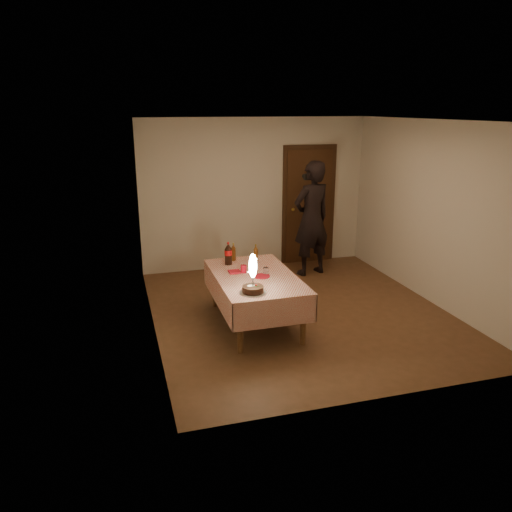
# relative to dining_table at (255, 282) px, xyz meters

# --- Properties ---
(ground) EXTENTS (4.00, 4.50, 0.01)m
(ground) POSITION_rel_dining_table_xyz_m (0.70, 0.20, -0.58)
(ground) COLOR brown
(ground) RESTS_ON ground
(room_shell) EXTENTS (4.04, 4.54, 2.62)m
(room_shell) POSITION_rel_dining_table_xyz_m (0.74, 0.27, 1.07)
(room_shell) COLOR beige
(room_shell) RESTS_ON ground
(dining_table) EXTENTS (1.02, 1.72, 0.68)m
(dining_table) POSITION_rel_dining_table_xyz_m (0.00, 0.00, 0.00)
(dining_table) COLOR brown
(dining_table) RESTS_ON ground
(birthday_cake) EXTENTS (0.31, 0.31, 0.48)m
(birthday_cake) POSITION_rel_dining_table_xyz_m (-0.20, -0.60, 0.22)
(birthday_cake) COLOR white
(birthday_cake) RESTS_ON dining_table
(red_plate) EXTENTS (0.22, 0.22, 0.01)m
(red_plate) POSITION_rel_dining_table_xyz_m (0.07, -0.07, 0.10)
(red_plate) COLOR #AE0C1B
(red_plate) RESTS_ON dining_table
(red_cup) EXTENTS (0.08, 0.08, 0.10)m
(red_cup) POSITION_rel_dining_table_xyz_m (-0.11, 0.15, 0.14)
(red_cup) COLOR red
(red_cup) RESTS_ON dining_table
(clear_cup) EXTENTS (0.07, 0.07, 0.09)m
(clear_cup) POSITION_rel_dining_table_xyz_m (0.15, 0.00, 0.14)
(clear_cup) COLOR white
(clear_cup) RESTS_ON dining_table
(napkin_stack) EXTENTS (0.15, 0.15, 0.02)m
(napkin_stack) POSITION_rel_dining_table_xyz_m (-0.23, 0.18, 0.10)
(napkin_stack) COLOR #B01421
(napkin_stack) RESTS_ON dining_table
(cola_bottle) EXTENTS (0.10, 0.10, 0.32)m
(cola_bottle) POSITION_rel_dining_table_xyz_m (-0.22, 0.55, 0.25)
(cola_bottle) COLOR black
(cola_bottle) RESTS_ON dining_table
(amber_bottle_left) EXTENTS (0.06, 0.06, 0.26)m
(amber_bottle_left) POSITION_rel_dining_table_xyz_m (-0.11, 0.70, 0.21)
(amber_bottle_left) COLOR #5A2F0F
(amber_bottle_left) RESTS_ON dining_table
(amber_bottle_right) EXTENTS (0.06, 0.06, 0.26)m
(amber_bottle_right) POSITION_rel_dining_table_xyz_m (0.17, 0.55, 0.21)
(amber_bottle_right) COLOR #5A2F0F
(amber_bottle_right) RESTS_ON dining_table
(photographer) EXTENTS (0.80, 0.63, 1.93)m
(photographer) POSITION_rel_dining_table_xyz_m (1.48, 1.73, 0.38)
(photographer) COLOR black
(photographer) RESTS_ON ground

